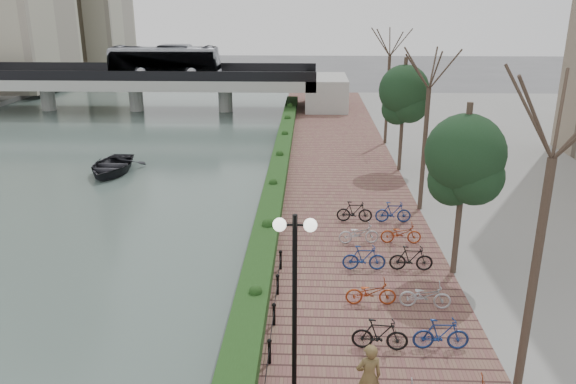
{
  "coord_description": "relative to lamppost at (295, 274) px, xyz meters",
  "views": [
    {
      "loc": [
        2.47,
        -10.59,
        10.22
      ],
      "look_at": [
        1.49,
        13.9,
        2.0
      ],
      "focal_mm": 35.0,
      "sensor_mm": 36.0,
      "label": 1
    }
  ],
  "objects": [
    {
      "name": "lamppost",
      "position": [
        0.0,
        0.0,
        0.0
      ],
      "size": [
        1.02,
        0.32,
        5.21
      ],
      "color": "black",
      "rests_on": "promenade"
    },
    {
      "name": "bridge",
      "position": [
        -16.5,
        43.76,
        -0.85
      ],
      "size": [
        36.0,
        10.77,
        6.5
      ],
      "color": "#AAAAA4",
      "rests_on": "ground"
    },
    {
      "name": "bicycle_parking",
      "position": [
        3.35,
        6.35,
        -3.25
      ],
      "size": [
        2.4,
        14.69,
        1.0
      ],
      "color": "#B8B9BD",
      "rests_on": "promenade"
    },
    {
      "name": "boat",
      "position": [
        -12.24,
        21.84,
        -3.7
      ],
      "size": [
        3.56,
        4.94,
        1.01
      ],
      "primitive_type": "imported",
      "rotation": [
        0.0,
        0.0,
        -0.01
      ],
      "color": "black",
      "rests_on": "river_water"
    },
    {
      "name": "chain_fence",
      "position": [
        -0.75,
        0.76,
        -3.38
      ],
      "size": [
        0.1,
        14.1,
        0.7
      ],
      "color": "black",
      "rests_on": "promenade"
    },
    {
      "name": "river_water",
      "position": [
        -17.15,
        23.76,
        -4.22
      ],
      "size": [
        30.0,
        130.0,
        0.02
      ],
      "primitive_type": "cube",
      "color": "#485A55",
      "rests_on": "ground"
    },
    {
      "name": "pedestrian",
      "position": [
        1.85,
        -0.03,
        -2.8
      ],
      "size": [
        0.76,
        0.58,
        1.86
      ],
      "primitive_type": "imported",
      "rotation": [
        0.0,
        0.0,
        3.36
      ],
      "color": "brown",
      "rests_on": "promenade"
    },
    {
      "name": "hedge",
      "position": [
        -1.55,
        18.76,
        -3.43
      ],
      "size": [
        1.1,
        56.0,
        0.6
      ],
      "primitive_type": "cube",
      "color": "#1E3C15",
      "rests_on": "promenade"
    },
    {
      "name": "promenade",
      "position": [
        1.85,
        16.26,
        -3.98
      ],
      "size": [
        8.0,
        75.0,
        0.5
      ],
      "primitive_type": "cube",
      "color": "brown",
      "rests_on": "ground"
    },
    {
      "name": "street_trees",
      "position": [
        5.85,
        11.44,
        -0.54
      ],
      "size": [
        3.2,
        37.12,
        6.8
      ],
      "color": "#33281E",
      "rests_on": "promenade"
    }
  ]
}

